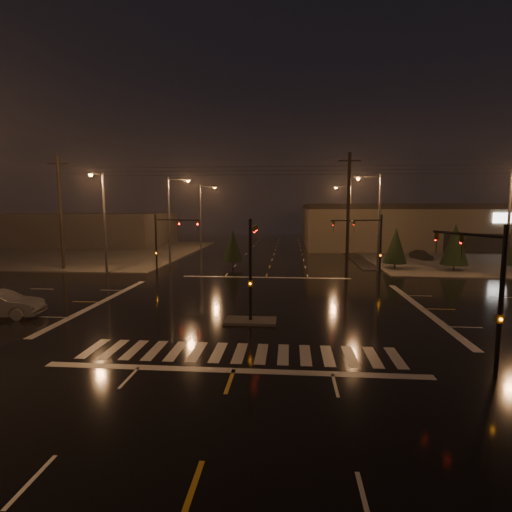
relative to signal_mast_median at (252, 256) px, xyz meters
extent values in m
plane|color=black|center=(0.00, 3.07, -3.75)|extent=(140.00, 140.00, 0.00)
cube|color=#4A4742|center=(30.00, 33.07, -3.69)|extent=(36.00, 36.00, 0.12)
cube|color=#4A4742|center=(-30.00, 33.07, -3.69)|extent=(36.00, 36.00, 0.12)
cube|color=#4A4742|center=(0.00, -0.93, -3.68)|extent=(3.00, 1.60, 0.15)
cube|color=beige|center=(0.00, -5.93, -3.75)|extent=(15.00, 2.60, 0.01)
cube|color=beige|center=(0.00, -7.93, -3.75)|extent=(16.00, 0.50, 0.01)
cube|color=beige|center=(0.00, 14.07, -3.75)|extent=(16.00, 0.50, 0.01)
cube|color=#746853|center=(35.00, 49.07, -0.25)|extent=(60.00, 28.00, 7.00)
cube|color=black|center=(35.00, 49.07, 3.05)|extent=(60.20, 28.20, 0.80)
cube|color=#46413D|center=(-35.00, 45.07, -0.95)|extent=(30.00, 18.00, 5.60)
cylinder|color=black|center=(0.00, -0.93, -0.75)|extent=(0.18, 0.18, 6.00)
cylinder|color=black|center=(0.00, 1.32, 1.75)|extent=(0.12, 4.50, 0.12)
imported|color=#594707|center=(0.00, 3.35, 1.70)|extent=(0.16, 0.20, 1.00)
cube|color=#594707|center=(0.00, -0.93, -1.45)|extent=(0.25, 0.18, 0.35)
cylinder|color=black|center=(10.50, 13.57, -0.75)|extent=(0.18, 0.18, 6.00)
cylinder|color=black|center=(8.15, 12.72, 1.75)|extent=(4.74, 1.82, 0.12)
imported|color=#594707|center=(6.04, 11.95, 1.70)|extent=(0.24, 0.22, 1.00)
cube|color=#594707|center=(10.50, 13.57, -1.45)|extent=(0.25, 0.18, 0.35)
cylinder|color=black|center=(-10.50, 13.57, -0.75)|extent=(0.18, 0.18, 6.00)
cylinder|color=black|center=(-8.15, 12.72, 1.75)|extent=(4.74, 1.82, 0.12)
imported|color=#594707|center=(-6.04, 11.95, 1.70)|extent=(0.24, 0.22, 1.00)
cube|color=#594707|center=(-10.50, 13.57, -1.45)|extent=(0.25, 0.18, 0.35)
cylinder|color=black|center=(10.50, -7.43, -0.75)|extent=(0.18, 0.18, 6.00)
cylinder|color=black|center=(9.82, -5.55, 1.75)|extent=(1.48, 3.80, 0.12)
imported|color=#594707|center=(9.20, -3.86, 1.70)|extent=(0.22, 0.24, 1.00)
cube|color=#594707|center=(10.50, -7.43, -1.45)|extent=(0.25, 0.18, 0.35)
cylinder|color=#38383A|center=(-11.50, 21.07, 1.25)|extent=(0.24, 0.24, 10.00)
cylinder|color=#38383A|center=(-10.30, 21.07, 6.05)|extent=(2.40, 0.14, 0.14)
cube|color=#38383A|center=(-9.20, 21.07, 6.00)|extent=(0.70, 0.30, 0.18)
sphere|color=orange|center=(-9.20, 21.07, 5.87)|extent=(0.32, 0.32, 0.32)
cylinder|color=#38383A|center=(-11.50, 37.07, 1.25)|extent=(0.24, 0.24, 10.00)
cylinder|color=#38383A|center=(-10.30, 37.07, 6.05)|extent=(2.40, 0.14, 0.14)
cube|color=#38383A|center=(-9.20, 37.07, 6.00)|extent=(0.70, 0.30, 0.18)
sphere|color=orange|center=(-9.20, 37.07, 5.87)|extent=(0.32, 0.32, 0.32)
cylinder|color=#38383A|center=(11.50, 19.07, 1.25)|extent=(0.24, 0.24, 10.00)
cylinder|color=#38383A|center=(10.30, 19.07, 6.05)|extent=(2.40, 0.14, 0.14)
cube|color=#38383A|center=(9.20, 19.07, 6.00)|extent=(0.70, 0.30, 0.18)
sphere|color=orange|center=(9.20, 19.07, 5.87)|extent=(0.32, 0.32, 0.32)
cylinder|color=#38383A|center=(11.50, 39.07, 1.25)|extent=(0.24, 0.24, 10.00)
cylinder|color=#38383A|center=(10.30, 39.07, 6.05)|extent=(2.40, 0.14, 0.14)
cube|color=#38383A|center=(9.20, 39.07, 6.00)|extent=(0.70, 0.30, 0.18)
sphere|color=orange|center=(9.20, 39.07, 5.87)|extent=(0.32, 0.32, 0.32)
cylinder|color=#38383A|center=(-16.00, 14.57, 1.25)|extent=(0.24, 0.24, 10.00)
cylinder|color=#38383A|center=(-16.00, 13.37, 6.05)|extent=(0.14, 2.40, 0.14)
cube|color=#38383A|center=(-16.00, 12.27, 6.00)|extent=(0.30, 0.70, 0.18)
sphere|color=orange|center=(-16.00, 12.27, 5.87)|extent=(0.32, 0.32, 0.32)
cylinder|color=#38383A|center=(22.00, 14.57, 1.25)|extent=(0.24, 0.24, 10.00)
cylinder|color=black|center=(-22.00, 17.07, 2.25)|extent=(0.32, 0.32, 12.00)
cube|color=black|center=(-22.00, 17.07, 7.45)|extent=(2.20, 0.12, 0.12)
cylinder|color=black|center=(8.00, 17.07, 2.25)|extent=(0.32, 0.32, 12.00)
cube|color=black|center=(8.00, 17.07, 7.45)|extent=(2.20, 0.12, 0.12)
cylinder|color=black|center=(13.54, 20.20, -3.40)|extent=(0.18, 0.18, 0.70)
cone|color=black|center=(13.54, 20.20, -1.15)|extent=(2.43, 2.43, 3.80)
cylinder|color=black|center=(19.35, 19.37, -3.40)|extent=(0.18, 0.18, 0.70)
cone|color=black|center=(19.35, 19.37, -0.90)|extent=(2.75, 2.75, 4.30)
cylinder|color=black|center=(-4.02, 19.98, -3.40)|extent=(0.18, 0.18, 0.70)
cone|color=black|center=(-4.02, 19.98, -1.28)|extent=(2.26, 2.26, 3.54)
imported|color=black|center=(18.99, 28.71, -3.10)|extent=(2.40, 4.07, 1.30)
camera|label=1|loc=(2.24, -23.45, 2.90)|focal=28.00mm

